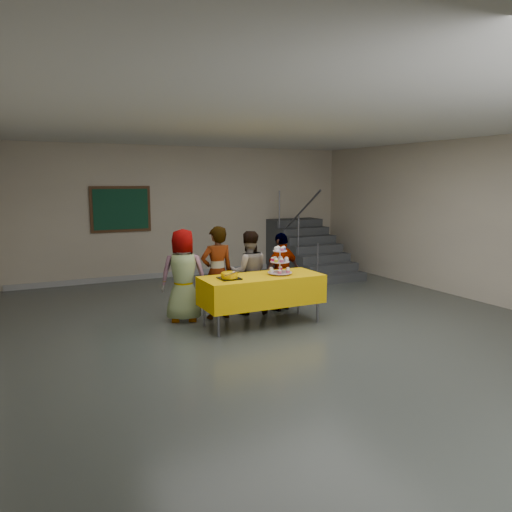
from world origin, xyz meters
The scene contains 10 objects.
room_shell centered at (0.00, 0.02, 2.13)m, with size 10.00×10.04×3.02m.
bake_table centered at (-0.30, 0.59, 0.56)m, with size 1.88×0.78×0.77m.
cupcake_stand centered at (0.01, 0.57, 0.95)m, with size 0.38×0.38×0.44m.
bear_cake centered at (-0.84, 0.58, 0.83)m, with size 0.32×0.36×0.12m.
schoolchild_a centered at (-1.32, 1.32, 0.74)m, with size 0.72×0.47×1.48m, color slate.
schoolchild_b centered at (-0.78, 1.24, 0.75)m, with size 0.55×0.36×1.50m, color slate.
schoolchild_c centered at (-0.20, 1.28, 0.70)m, with size 0.68×0.53×1.40m, color slate.
schoolchild_d centered at (0.42, 1.23, 0.67)m, with size 0.79×0.33×1.34m, color slate.
staircase centered at (2.70, 4.13, 0.49)m, with size 1.30×2.40×2.04m.
noticeboard centered at (-1.54, 4.96, 1.60)m, with size 1.30×0.05×1.00m.
Camera 1 is at (-3.70, -6.13, 2.22)m, focal length 35.00 mm.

